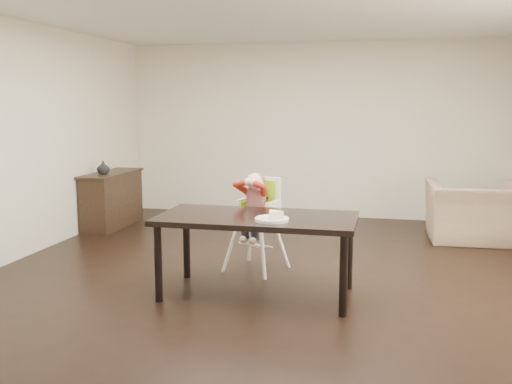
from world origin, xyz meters
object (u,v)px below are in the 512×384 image
sideboard (112,199)px  high_chair (257,202)px  dining_table (257,224)px  armchair (475,202)px

sideboard → high_chair: bearing=-33.2°
dining_table → high_chair: high_chair is taller
dining_table → armchair: (2.27, 2.68, -0.16)m
high_chair → armchair: (2.45, 1.86, -0.23)m
armchair → sideboard: size_ratio=0.93×
dining_table → sideboard: size_ratio=1.43×
high_chair → sideboard: (-2.53, 1.65, -0.34)m
armchair → high_chair: bearing=34.7°
armchair → sideboard: armchair is taller
sideboard → armchair: bearing=2.4°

